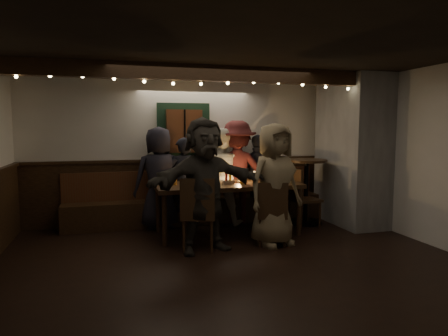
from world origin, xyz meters
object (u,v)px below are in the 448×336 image
object	(u,v)px
chair_near_left	(198,210)
high_top	(306,183)
person_e	(258,178)
person_f	(205,185)
chair_near_right	(272,210)
person_d	(237,172)
person_a	(159,178)
dining_table	(227,188)
person_g	(274,185)
person_c	(220,176)
person_b	(183,182)
chair_end	(300,194)

from	to	relation	value
chair_near_left	high_top	world-z (taller)	high_top
person_e	person_f	world-z (taller)	person_f
chair_near_right	chair_near_left	bearing A→B (deg)	178.33
person_d	person_a	bearing A→B (deg)	13.07
dining_table	person_g	xyz separation A→B (m)	(0.49, -0.77, 0.14)
person_d	person_g	distance (m)	1.47
person_e	person_a	bearing A→B (deg)	-2.77
high_top	person_c	bearing A→B (deg)	165.76
person_c	person_d	world-z (taller)	person_d
person_a	person_b	xyz separation A→B (m)	(0.42, 0.00, -0.09)
person_b	person_d	size ratio (longest dim) A/B	0.84
high_top	person_f	distance (m)	2.38
chair_near_right	person_b	world-z (taller)	person_b
dining_table	chair_near_right	xyz separation A→B (m)	(0.43, -0.82, -0.22)
person_c	person_e	xyz separation A→B (m)	(0.75, 0.06, -0.06)
person_a	person_e	distance (m)	1.83
person_g	high_top	bearing A→B (deg)	29.38
high_top	person_e	xyz separation A→B (m)	(-0.74, 0.43, 0.07)
chair_near_left	person_f	xyz separation A→B (m)	(0.10, 0.01, 0.35)
chair_end	person_e	size ratio (longest dim) A/B	0.64
chair_end	person_g	distance (m)	1.23
chair_near_left	person_g	bearing A→B (deg)	1.13
chair_near_left	person_b	bearing A→B (deg)	87.88
person_d	high_top	bearing A→B (deg)	173.46
person_a	person_c	size ratio (longest dim) A/B	1.02
person_d	chair_near_right	bearing A→B (deg)	103.93
high_top	person_g	world-z (taller)	person_g
person_b	person_g	world-z (taller)	person_g
dining_table	chair_end	xyz separation A→B (m)	(1.33, 0.07, -0.18)
high_top	person_c	distance (m)	1.54
person_a	person_g	bearing A→B (deg)	127.83
chair_near_left	chair_near_right	distance (m)	1.09
high_top	person_b	world-z (taller)	person_b
dining_table	chair_near_right	bearing A→B (deg)	-62.20
chair_near_right	person_a	size ratio (longest dim) A/B	0.54
chair_near_right	person_a	xyz separation A→B (m)	(-1.45, 1.50, 0.33)
person_a	person_f	xyz separation A→B (m)	(0.46, -1.46, 0.07)
person_g	person_a	bearing A→B (deg)	120.27
dining_table	chair_near_right	distance (m)	0.96
person_a	person_g	world-z (taller)	person_g
chair_end	person_f	bearing A→B (deg)	-155.53
person_a	person_f	world-z (taller)	person_f
person_c	chair_near_right	bearing A→B (deg)	125.85
dining_table	chair_near_right	size ratio (longest dim) A/B	2.45
chair_near_right	person_c	bearing A→B (deg)	103.69
chair_near_right	person_e	bearing A→B (deg)	76.35
person_g	person_d	bearing A→B (deg)	78.22
chair_near_right	person_g	bearing A→B (deg)	44.52
dining_table	person_c	world-z (taller)	person_c
person_e	person_f	size ratio (longest dim) A/B	0.85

